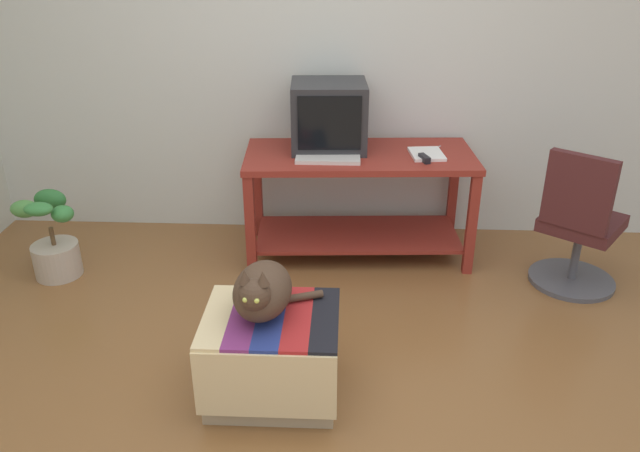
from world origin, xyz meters
The scene contains 12 objects.
ground_plane centered at (0.00, 0.00, 0.00)m, with size 14.00×14.00×0.00m, color brown.
back_wall centered at (0.00, 2.05, 1.30)m, with size 8.00×0.10×2.60m, color silver.
desk centered at (0.26, 1.60, 0.49)m, with size 1.50×0.74×0.71m.
tv_monitor centered at (0.06, 1.70, 0.93)m, with size 0.50×0.45×0.43m.
keyboard centered at (0.06, 1.44, 0.73)m, with size 0.40×0.15×0.02m, color beige.
book centered at (0.68, 1.58, 0.73)m, with size 0.20×0.25×0.02m, color white.
ottoman_with_blanket centered at (-0.15, 0.14, 0.22)m, with size 0.62×0.53×0.43m.
cat centered at (-0.19, 0.15, 0.56)m, with size 0.42×0.42×0.30m.
potted_plant centered at (-1.67, 1.20, 0.23)m, with size 0.40×0.32×0.54m.
office_chair centered at (1.57, 1.21, 0.39)m, with size 0.59×0.59×0.89m.
stapler centered at (0.66, 1.46, 0.73)m, with size 0.04×0.11×0.04m, color black.
pen centered at (0.75, 1.71, 0.72)m, with size 0.01×0.01×0.14m, color #B7B7BC.
Camera 1 is at (0.18, -2.22, 2.02)m, focal length 35.11 mm.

